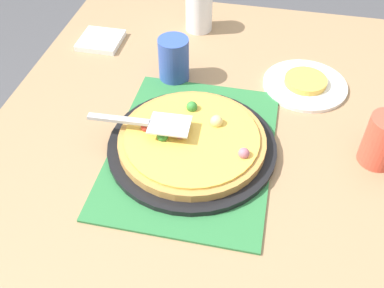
{
  "coord_description": "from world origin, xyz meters",
  "views": [
    {
      "loc": [
        0.7,
        0.15,
        1.48
      ],
      "look_at": [
        0.0,
        0.0,
        0.77
      ],
      "focal_mm": 41.96,
      "sensor_mm": 36.0,
      "label": 1
    }
  ],
  "objects": [
    {
      "name": "served_slice_right",
      "position": [
        -0.29,
        0.24,
        0.77
      ],
      "size": [
        0.11,
        0.11,
        0.02
      ],
      "primitive_type": "cylinder",
      "color": "#EAB747",
      "rests_on": "plate_far_right"
    },
    {
      "name": "napkin_stack",
      "position": [
        -0.38,
        -0.36,
        0.76
      ],
      "size": [
        0.12,
        0.12,
        0.02
      ],
      "primitive_type": "cube",
      "color": "white",
      "rests_on": "dining_table"
    },
    {
      "name": "pizza",
      "position": [
        -0.0,
        -0.0,
        0.78
      ],
      "size": [
        0.33,
        0.33,
        0.05
      ],
      "color": "#B78442",
      "rests_on": "pizza_pan"
    },
    {
      "name": "pizza_pan",
      "position": [
        0.0,
        0.0,
        0.76
      ],
      "size": [
        0.38,
        0.38,
        0.01
      ],
      "primitive_type": "cylinder",
      "color": "black",
      "rests_on": "placemat"
    },
    {
      "name": "dining_table",
      "position": [
        0.0,
        0.0,
        0.64
      ],
      "size": [
        1.4,
        1.0,
        0.75
      ],
      "color": "#9E7A56",
      "rests_on": "ground_plane"
    },
    {
      "name": "cup_corner",
      "position": [
        -0.26,
        -0.1,
        0.81
      ],
      "size": [
        0.08,
        0.08,
        0.12
      ],
      "primitive_type": "cylinder",
      "color": "#3351AD",
      "rests_on": "dining_table"
    },
    {
      "name": "placemat",
      "position": [
        0.0,
        0.0,
        0.75
      ],
      "size": [
        0.48,
        0.36,
        0.01
      ],
      "primitive_type": "cube",
      "color": "#2D753D",
      "rests_on": "dining_table"
    },
    {
      "name": "pizza_server",
      "position": [
        0.0,
        -0.1,
        0.82
      ],
      "size": [
        0.07,
        0.23,
        0.01
      ],
      "color": "silver",
      "rests_on": "pizza"
    },
    {
      "name": "plate_far_right",
      "position": [
        -0.29,
        0.24,
        0.76
      ],
      "size": [
        0.22,
        0.22,
        0.01
      ],
      "primitive_type": "cylinder",
      "color": "white",
      "rests_on": "dining_table"
    },
    {
      "name": "cup_near",
      "position": [
        -0.52,
        -0.09,
        0.81
      ],
      "size": [
        0.08,
        0.08,
        0.12
      ],
      "primitive_type": "cylinder",
      "color": "white",
      "rests_on": "dining_table"
    },
    {
      "name": "cup_far",
      "position": [
        -0.06,
        0.4,
        0.81
      ],
      "size": [
        0.08,
        0.08,
        0.12
      ],
      "primitive_type": "cylinder",
      "color": "#E04C38",
      "rests_on": "dining_table"
    }
  ]
}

